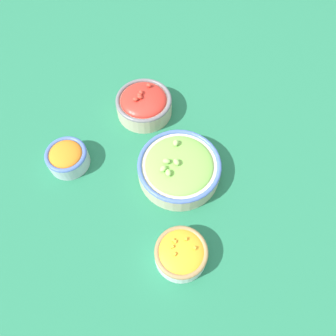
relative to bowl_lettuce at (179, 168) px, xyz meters
name	(u,v)px	position (x,y,z in m)	size (l,w,h in m)	color
ground_plane	(168,173)	(0.02, 0.02, -0.04)	(3.00, 3.00, 0.00)	#23704C
bowl_lettuce	(179,168)	(0.00, 0.00, 0.00)	(0.22, 0.22, 0.08)	beige
bowl_carrots	(67,157)	(0.24, 0.18, 0.00)	(0.11, 0.11, 0.06)	#B2C1CC
bowl_cherry_tomatoes	(144,103)	(0.22, -0.09, 0.00)	(0.16, 0.16, 0.08)	beige
bowl_squash	(181,253)	(-0.15, 0.16, 0.00)	(0.12, 0.12, 0.07)	white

